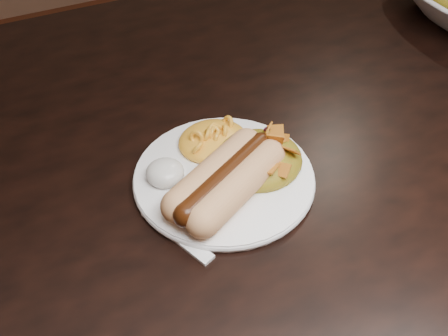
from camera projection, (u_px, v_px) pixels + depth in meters
name	position (u px, v px, depth m)	size (l,w,h in m)	color
table	(279.00, 181.00, 0.75)	(1.60, 0.90, 0.75)	black
plate	(224.00, 177.00, 0.62)	(0.21, 0.21, 0.01)	white
hotdog	(226.00, 179.00, 0.58)	(0.13, 0.12, 0.04)	tan
mac_and_cheese	(213.00, 133.00, 0.64)	(0.09, 0.08, 0.03)	yellow
sour_cream	(165.00, 169.00, 0.60)	(0.04, 0.04, 0.03)	silver
taco_salad	(258.00, 152.00, 0.61)	(0.11, 0.10, 0.05)	#B7520C
fork	(177.00, 235.00, 0.56)	(0.02, 0.13, 0.00)	white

